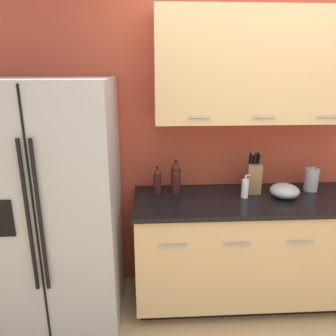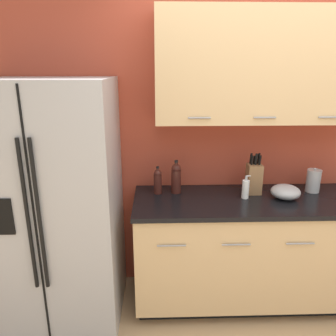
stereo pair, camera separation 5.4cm
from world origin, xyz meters
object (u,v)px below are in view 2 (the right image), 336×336
refrigerator (54,205)px  wine_bottle (176,178)px  knife_block (254,178)px  mixing_bowl (285,192)px  oil_bottle (158,181)px  steel_canister (313,181)px  soap_dispenser (245,189)px

refrigerator → wine_bottle: refrigerator is taller
refrigerator → knife_block: 1.54m
refrigerator → mixing_bowl: bearing=1.9°
knife_block → oil_bottle: knife_block is taller
wine_bottle → oil_bottle: wine_bottle is taller
wine_bottle → steel_canister: wine_bottle is taller
knife_block → oil_bottle: size_ratio=1.49×
steel_canister → refrigerator: bearing=-174.4°
knife_block → steel_canister: size_ratio=1.67×
knife_block → refrigerator: bearing=-173.4°
oil_bottle → steel_canister: 1.25m
oil_bottle → knife_block: bearing=-1.3°
knife_block → wine_bottle: 0.62m
knife_block → soap_dispenser: 0.15m
knife_block → mixing_bowl: (0.22, -0.12, -0.07)m
soap_dispenser → oil_bottle: 0.68m
steel_canister → mixing_bowl: bearing=-153.2°
knife_block → steel_canister: (0.49, 0.02, -0.04)m
mixing_bowl → steel_canister: bearing=26.8°
refrigerator → soap_dispenser: size_ratio=9.85×
refrigerator → soap_dispenser: bearing=2.9°
refrigerator → oil_bottle: size_ratio=8.11×
refrigerator → knife_block: refrigerator is taller
wine_bottle → soap_dispenser: bearing=-14.1°
steel_canister → mixing_bowl: (-0.28, -0.14, -0.04)m
knife_block → wine_bottle: size_ratio=1.24×
wine_bottle → oil_bottle: 0.15m
wine_bottle → mixing_bowl: 0.85m
wine_bottle → steel_canister: 1.11m
knife_block → steel_canister: 0.49m
oil_bottle → mixing_bowl: 0.99m
wine_bottle → soap_dispenser: (0.52, -0.13, -0.05)m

